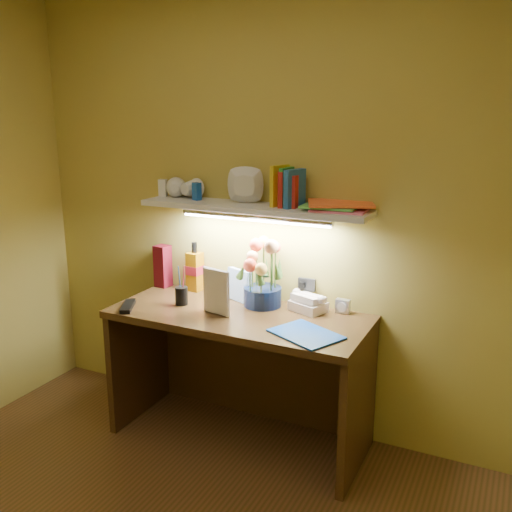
{
  "coord_description": "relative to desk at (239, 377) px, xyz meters",
  "views": [
    {
      "loc": [
        1.35,
        -1.37,
        1.81
      ],
      "look_at": [
        0.03,
        1.35,
        1.04
      ],
      "focal_mm": 40.0,
      "sensor_mm": 36.0,
      "label": 1
    }
  ],
  "objects": [
    {
      "name": "desk",
      "position": [
        0.0,
        0.0,
        0.0
      ],
      "size": [
        1.4,
        0.6,
        0.75
      ],
      "primitive_type": "cube",
      "color": "black",
      "rests_on": "ground"
    },
    {
      "name": "flower_bouquet",
      "position": [
        0.06,
        0.17,
        0.56
      ],
      "size": [
        0.25,
        0.25,
        0.37
      ],
      "primitive_type": null,
      "rotation": [
        0.0,
        0.0,
        0.05
      ],
      "color": "#0D193A",
      "rests_on": "desk"
    },
    {
      "name": "telephone",
      "position": [
        0.32,
        0.2,
        0.43
      ],
      "size": [
        0.22,
        0.19,
        0.11
      ],
      "primitive_type": null,
      "rotation": [
        0.0,
        0.0,
        -0.35
      ],
      "color": "white",
      "rests_on": "desk"
    },
    {
      "name": "desk_clock",
      "position": [
        0.5,
        0.25,
        0.41
      ],
      "size": [
        0.08,
        0.04,
        0.08
      ],
      "primitive_type": "cube",
      "rotation": [
        0.0,
        0.0,
        0.0
      ],
      "color": "#B2B2B7",
      "rests_on": "desk"
    },
    {
      "name": "whisky_bottle",
      "position": [
        -0.43,
        0.25,
        0.52
      ],
      "size": [
        0.09,
        0.09,
        0.3
      ],
      "primitive_type": null,
      "rotation": [
        0.0,
        0.0,
        -0.09
      ],
      "color": "#A26605",
      "rests_on": "desk"
    },
    {
      "name": "whisky_box",
      "position": [
        -0.65,
        0.23,
        0.5
      ],
      "size": [
        0.09,
        0.09,
        0.26
      ],
      "primitive_type": "cube",
      "rotation": [
        0.0,
        0.0,
        -0.12
      ],
      "color": "#5B0C18",
      "rests_on": "desk"
    },
    {
      "name": "pen_cup",
      "position": [
        -0.36,
        -0.01,
        0.46
      ],
      "size": [
        0.09,
        0.09,
        0.17
      ],
      "primitive_type": "cylinder",
      "rotation": [
        0.0,
        0.0,
        0.43
      ],
      "color": "black",
      "rests_on": "desk"
    },
    {
      "name": "art_card",
      "position": [
        -0.1,
        0.2,
        0.46
      ],
      "size": [
        0.18,
        0.1,
        0.18
      ],
      "primitive_type": null,
      "rotation": [
        0.0,
        0.0,
        -0.41
      ],
      "color": "white",
      "rests_on": "desk"
    },
    {
      "name": "tv_remote",
      "position": [
        -0.59,
        -0.19,
        0.39
      ],
      "size": [
        0.14,
        0.2,
        0.02
      ],
      "primitive_type": "cube",
      "rotation": [
        0.0,
        0.0,
        0.49
      ],
      "color": "black",
      "rests_on": "desk"
    },
    {
      "name": "blue_folder",
      "position": [
        0.44,
        -0.13,
        0.38
      ],
      "size": [
        0.39,
        0.35,
        0.01
      ],
      "primitive_type": "cube",
      "rotation": [
        0.0,
        0.0,
        -0.45
      ],
      "color": "#154CAD",
      "rests_on": "desk"
    },
    {
      "name": "desk_book_a",
      "position": [
        -0.19,
        -0.03,
        0.5
      ],
      "size": [
        0.18,
        0.07,
        0.25
      ],
      "primitive_type": "imported",
      "rotation": [
        0.0,
        0.0,
        -0.27
      ],
      "color": "silver",
      "rests_on": "desk"
    },
    {
      "name": "desk_book_b",
      "position": [
        -0.19,
        -0.01,
        0.48
      ],
      "size": [
        0.14,
        0.07,
        0.2
      ],
      "primitive_type": "imported",
      "rotation": [
        0.0,
        0.0,
        -0.39
      ],
      "color": "silver",
      "rests_on": "desk"
    },
    {
      "name": "wall_shelf",
      "position": [
        0.01,
        0.18,
        0.96
      ],
      "size": [
        1.32,
        0.35,
        0.25
      ],
      "color": "silver",
      "rests_on": "ground"
    }
  ]
}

